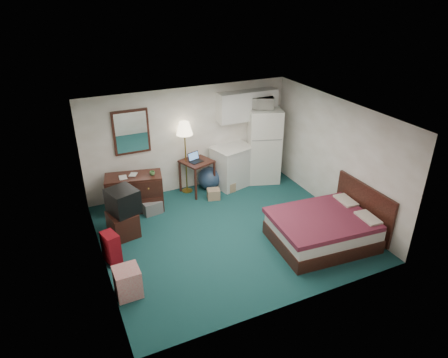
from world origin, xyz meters
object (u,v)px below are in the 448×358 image
tv_stand (123,224)px  desk (197,176)px  floor_lamp (186,158)px  kitchen_counter (232,167)px  bed (322,230)px  dresser (135,192)px  suitcase (111,248)px  fridge (264,145)px

tv_stand → desk: bearing=18.6°
floor_lamp → kitchen_counter: bearing=-6.9°
desk → bed: desk is taller
floor_lamp → kitchen_counter: (1.16, -0.14, -0.39)m
dresser → suitcase: size_ratio=2.06×
dresser → kitchen_counter: bearing=16.0°
dresser → fridge: fridge is taller
suitcase → tv_stand: bearing=47.4°
dresser → desk: (1.56, 0.19, -0.01)m
floor_lamp → desk: bearing=-27.9°
bed → tv_stand: bed is taller
desk → tv_stand: bearing=-170.1°
kitchen_counter → fridge: size_ratio=0.53×
dresser → tv_stand: size_ratio=2.19×
tv_stand → suitcase: size_ratio=0.94×
suitcase → floor_lamp: bearing=26.1°
desk → suitcase: 3.05m
fridge → kitchen_counter: bearing=-163.6°
fridge → suitcase: (-4.19, -1.83, -0.64)m
floor_lamp → desk: 0.54m
floor_lamp → tv_stand: 2.28m
tv_stand → suitcase: bearing=-126.6°
floor_lamp → bed: floor_lamp is taller
desk → bed: (1.43, -3.01, -0.11)m
kitchen_counter → fridge: (0.85, -0.03, 0.44)m
floor_lamp → bed: bearing=-62.1°
floor_lamp → kitchen_counter: floor_lamp is taller
suitcase → kitchen_counter: bearing=12.7°
desk → floor_lamp: bearing=133.0°
tv_stand → suitcase: 0.84m
floor_lamp → suitcase: size_ratio=2.99×
fridge → tv_stand: (-3.82, -1.08, -0.68)m
fridge → tv_stand: bearing=-145.8°
kitchen_counter → suitcase: (-3.34, -1.86, -0.20)m
suitcase → dresser: bearing=46.9°
kitchen_counter → desk: bearing=164.4°
dresser → tv_stand: bearing=-105.0°
dresser → bed: 4.11m
tv_stand → suitcase: (-0.37, -0.75, 0.04)m
fridge → desk: bearing=-163.2°
fridge → floor_lamp: bearing=-166.4°
dresser → floor_lamp: 1.45m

